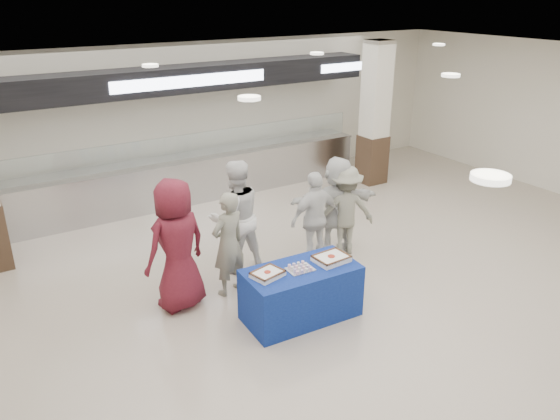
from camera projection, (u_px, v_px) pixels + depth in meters
ground at (349, 316)px, 7.57m from camera, size 14.00×14.00×0.00m
serving_line at (189, 146)px, 11.37m from camera, size 8.70×0.85×2.80m
column_right at (375, 117)px, 12.25m from camera, size 0.55×0.55×3.20m
display_table at (301, 293)px, 7.42m from camera, size 1.58×0.85×0.75m
sheet_cake_left at (268, 273)px, 7.07m from camera, size 0.45×0.38×0.09m
sheet_cake_right at (331, 258)px, 7.46m from camera, size 0.47×0.38×0.10m
cupcake_tray at (300, 268)px, 7.24m from camera, size 0.36×0.28×0.06m
civilian_maroon at (177, 245)px, 7.47m from camera, size 1.05×0.81×1.91m
soldier_a at (228, 244)px, 7.88m from camera, size 0.66×0.52×1.59m
chef_tall at (236, 217)px, 8.50m from camera, size 0.90×0.70×1.83m
chef_short at (315, 218)px, 8.81m from camera, size 0.92×0.39×1.56m
soldier_b at (345, 210)px, 9.14m from camera, size 1.14×0.93×1.54m
civilian_white at (337, 205)px, 9.19m from camera, size 1.63×0.87×1.68m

